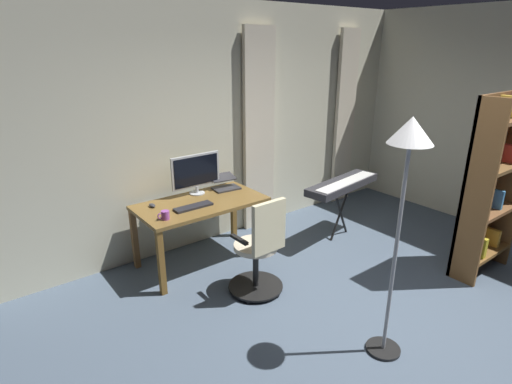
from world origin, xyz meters
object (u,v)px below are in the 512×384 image
(desk, at_px, (201,209))
(bookshelf, at_px, (489,187))
(mug_coffee, at_px, (165,215))
(floor_lamp, at_px, (407,162))
(office_chair, at_px, (260,251))
(computer_monitor, at_px, (196,172))
(computer_keyboard, at_px, (193,207))
(laptop, at_px, (225,184))
(piano_keyboard, at_px, (343,185))
(computer_mouse, at_px, (152,205))

(desk, distance_m, bookshelf, 3.09)
(mug_coffee, bearing_deg, desk, -158.69)
(floor_lamp, bearing_deg, desk, -79.33)
(office_chair, xyz_separation_m, computer_monitor, (0.02, -1.17, 0.54))
(desk, relative_size, computer_monitor, 2.31)
(computer_keyboard, height_order, laptop, laptop)
(office_chair, distance_m, piano_keyboard, 1.69)
(floor_lamp, bearing_deg, mug_coffee, -64.72)
(office_chair, xyz_separation_m, computer_keyboard, (0.28, -0.80, 0.28))
(computer_monitor, bearing_deg, bookshelf, 134.59)
(computer_mouse, bearing_deg, computer_monitor, -172.76)
(laptop, bearing_deg, computer_keyboard, 34.00)
(office_chair, height_order, laptop, office_chair)
(computer_monitor, xyz_separation_m, computer_mouse, (0.59, 0.08, -0.25))
(computer_mouse, bearing_deg, office_chair, 119.35)
(office_chair, xyz_separation_m, floor_lamp, (-0.29, 1.29, 1.15))
(computer_keyboard, bearing_deg, floor_lamp, 105.18)
(computer_keyboard, relative_size, floor_lamp, 0.22)
(laptop, distance_m, mug_coffee, 1.07)
(computer_mouse, bearing_deg, bookshelf, 142.25)
(desk, xyz_separation_m, laptop, (-0.46, -0.21, 0.14))
(desk, height_order, computer_monitor, computer_monitor)
(desk, relative_size, laptop, 4.12)
(desk, bearing_deg, laptop, -155.30)
(computer_keyboard, relative_size, piano_keyboard, 0.35)
(bookshelf, relative_size, floor_lamp, 1.00)
(laptop, xyz_separation_m, computer_mouse, (0.95, 0.03, -0.03))
(computer_mouse, distance_m, bookshelf, 3.58)
(desk, bearing_deg, computer_monitor, -111.50)
(piano_keyboard, xyz_separation_m, floor_lamp, (1.34, 1.67, 0.91))
(office_chair, relative_size, bookshelf, 0.53)
(bookshelf, distance_m, piano_keyboard, 1.61)
(computer_monitor, distance_m, mug_coffee, 0.81)
(desk, height_order, floor_lamp, floor_lamp)
(mug_coffee, xyz_separation_m, bookshelf, (-2.86, 1.80, 0.19))
(office_chair, relative_size, computer_keyboard, 2.41)
(computer_keyboard, distance_m, piano_keyboard, 1.95)
(office_chair, distance_m, floor_lamp, 1.75)
(computer_keyboard, bearing_deg, mug_coffee, 14.44)
(computer_keyboard, xyz_separation_m, bookshelf, (-2.48, 1.89, 0.22))
(office_chair, distance_m, bookshelf, 2.51)
(laptop, xyz_separation_m, bookshelf, (-1.87, 2.22, 0.18))
(desk, relative_size, bookshelf, 0.73)
(computer_mouse, height_order, floor_lamp, floor_lamp)
(computer_monitor, bearing_deg, office_chair, 91.07)
(computer_keyboard, relative_size, mug_coffee, 3.41)
(office_chair, relative_size, computer_mouse, 10.31)
(floor_lamp, bearing_deg, bookshelf, -174.15)
(desk, bearing_deg, office_chair, 97.71)
(computer_mouse, xyz_separation_m, floor_lamp, (-0.91, 2.38, 0.86))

